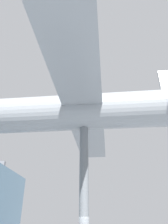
{
  "coord_description": "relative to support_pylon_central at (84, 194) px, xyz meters",
  "views": [
    {
      "loc": [
        -11.13,
        -1.0,
        1.97
      ],
      "look_at": [
        0.0,
        0.0,
        8.02
      ],
      "focal_mm": 35.0,
      "sensor_mm": 36.0,
      "label": 1
    }
  ],
  "objects": [
    {
      "name": "support_pylon_central",
      "position": [
        0.0,
        0.0,
        0.0
      ],
      "size": [
        0.47,
        0.47,
        6.97
      ],
      "color": "slate",
      "rests_on": "ground_plane"
    },
    {
      "name": "suspended_airplane",
      "position": [
        0.0,
        0.25,
        4.55
      ],
      "size": [
        17.5,
        13.17,
        3.63
      ],
      "rotation": [
        0.0,
        0.0,
        -0.01
      ],
      "color": "#93999E",
      "rests_on": "support_pylon_central"
    }
  ]
}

